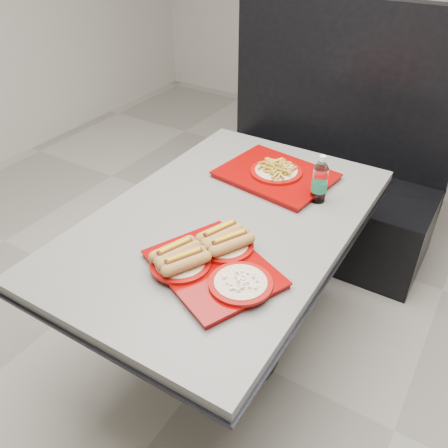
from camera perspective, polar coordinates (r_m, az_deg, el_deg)
The scene contains 6 objects.
ground at distance 2.32m, azimuth 0.07°, elevation -14.70°, with size 6.00×6.00×0.00m, color #9E998E.
diner_table at distance 1.91m, azimuth 0.08°, elevation -3.31°, with size 0.92×1.42×0.75m.
booth_bench at distance 2.85m, azimuth 11.75°, elevation 5.57°, with size 1.30×0.57×1.35m.
tray_near at distance 1.55m, azimuth -1.53°, elevation -4.43°, with size 0.51×0.46×0.09m.
tray_far at distance 2.07m, azimuth 6.28°, elevation 6.13°, with size 0.50×0.42×0.09m.
water_bottle at distance 1.91m, azimuth 11.43°, elevation 5.00°, with size 0.06×0.06×0.20m.
Camera 1 is at (0.78, -1.27, 1.77)m, focal length 38.00 mm.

